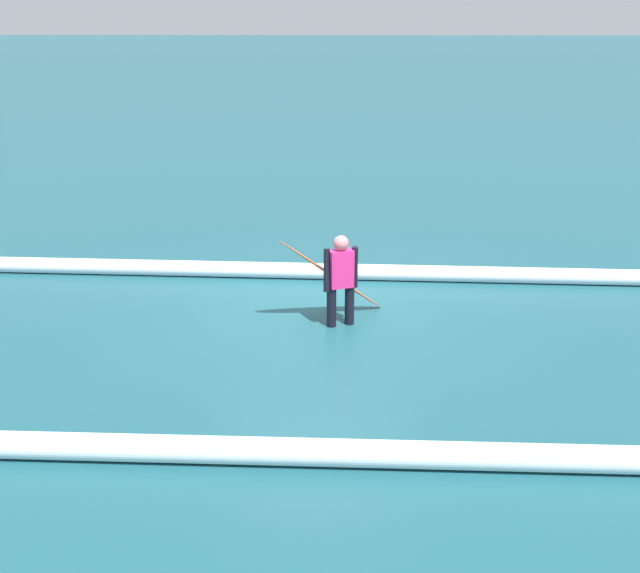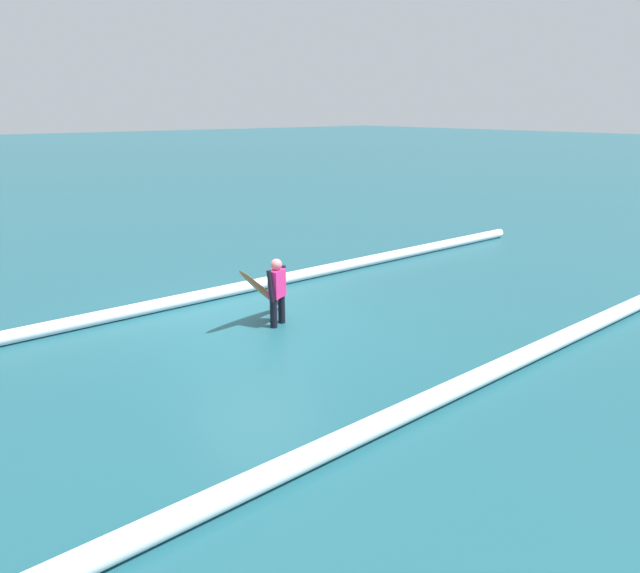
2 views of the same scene
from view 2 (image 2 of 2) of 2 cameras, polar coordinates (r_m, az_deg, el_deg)
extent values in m
plane|color=#1B4D58|center=(10.72, -7.12, -4.02)|extent=(197.55, 197.55, 0.00)
cylinder|color=black|center=(10.44, -4.95, -2.83)|extent=(0.14, 0.14, 0.59)
cylinder|color=black|center=(10.66, -4.09, -2.37)|extent=(0.14, 0.14, 0.59)
cube|color=#D82672|center=(10.36, -4.59, 0.33)|extent=(0.39, 0.31, 0.55)
sphere|color=#C56D71|center=(10.25, -4.65, 2.34)|extent=(0.22, 0.22, 0.22)
cylinder|color=black|center=(10.20, -5.27, 0.01)|extent=(0.09, 0.18, 0.62)
cylinder|color=black|center=(10.53, -3.94, 0.64)|extent=(0.09, 0.14, 0.62)
ellipsoid|color=#E55926|center=(10.62, -6.10, -0.47)|extent=(1.63, 1.07, 1.33)
ellipsoid|color=black|center=(10.62, -6.10, -0.45)|extent=(1.26, 0.77, 1.07)
cylinder|color=white|center=(11.62, -19.30, -2.45)|extent=(24.42, 1.56, 0.27)
cylinder|color=white|center=(6.56, -2.57, -18.19)|extent=(19.75, 0.94, 0.29)
camera|label=1|loc=(6.54, 84.81, 6.30)|focal=48.04mm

